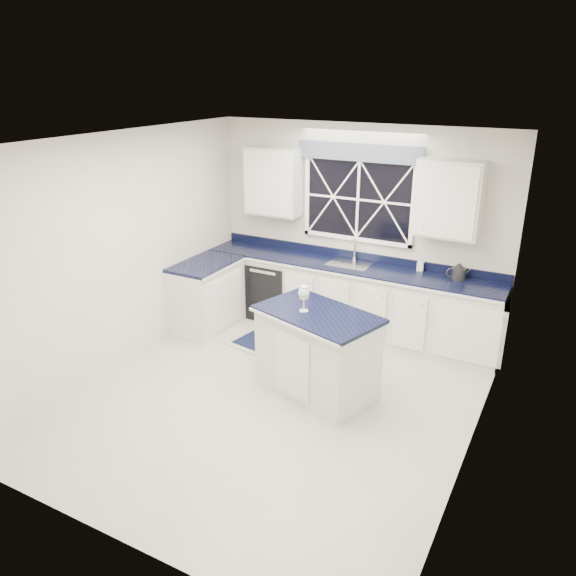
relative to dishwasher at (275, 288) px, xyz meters
The scene contains 13 objects.
ground 2.28m from the dishwasher, 60.57° to the right, with size 4.50×4.50×0.00m, color #ADACA8.
back_wall 1.48m from the dishwasher, 15.26° to the left, with size 4.00×0.10×2.70m, color silver.
base_cabinets 0.79m from the dishwasher, 12.13° to the right, with size 3.99×1.60×0.90m.
countertop 1.21m from the dishwasher, ahead, with size 3.98×0.64×0.04m, color black.
dishwasher is the anchor object (origin of this frame).
window 1.81m from the dishwasher, 12.95° to the left, with size 1.65×0.09×1.26m.
upper_cabinets 1.86m from the dishwasher, ahead, with size 3.10×0.34×0.90m.
faucet 1.31m from the dishwasher, 10.02° to the left, with size 0.05×0.20×0.30m.
island 2.14m from the dishwasher, 48.37° to the right, with size 1.44×1.11×0.95m.
rug 1.10m from the dishwasher, 54.63° to the right, with size 1.46×1.04×0.02m.
kettle 2.56m from the dishwasher, ahead, with size 0.27×0.23×0.21m.
wine_glass 2.20m from the dishwasher, 52.10° to the right, with size 0.12×0.12×0.28m.
soap_bottle 2.09m from the dishwasher, ahead, with size 0.08×0.08×0.17m, color silver.
Camera 1 is at (2.57, -4.51, 3.29)m, focal length 35.00 mm.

